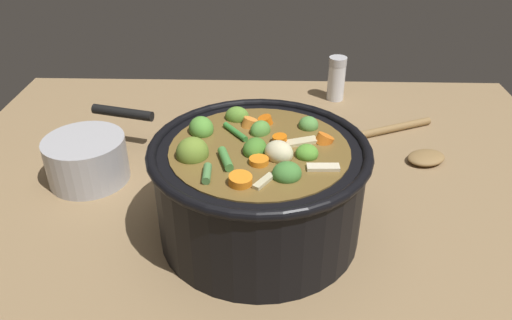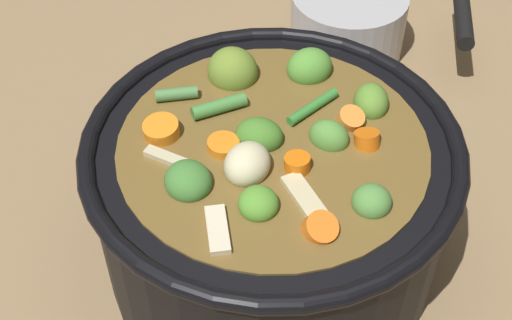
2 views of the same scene
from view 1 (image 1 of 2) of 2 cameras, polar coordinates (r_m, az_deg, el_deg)
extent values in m
plane|color=#8C704C|center=(0.72, 0.37, -8.05)|extent=(1.10, 1.10, 0.00)
cylinder|color=black|center=(0.68, 0.39, -3.68)|extent=(0.28, 0.28, 0.13)
torus|color=black|center=(0.64, 0.41, 1.23)|extent=(0.29, 0.29, 0.01)
cylinder|color=brown|center=(0.67, 0.39, -3.31)|extent=(0.23, 0.23, 0.13)
ellipsoid|color=#569737|center=(0.68, -6.29, 3.61)|extent=(0.04, 0.05, 0.03)
ellipsoid|color=#467F2B|center=(0.63, -0.15, 1.29)|extent=(0.04, 0.04, 0.03)
ellipsoid|color=#5D8D32|center=(0.71, -2.18, 5.02)|extent=(0.04, 0.03, 0.03)
ellipsoid|color=#569831|center=(0.62, 5.86, 0.77)|extent=(0.03, 0.03, 0.02)
ellipsoid|color=#55903B|center=(0.68, 0.73, 3.40)|extent=(0.04, 0.04, 0.03)
ellipsoid|color=#548F41|center=(0.69, 6.02, 4.00)|extent=(0.03, 0.03, 0.02)
ellipsoid|color=#448036|center=(0.58, 3.55, -1.54)|extent=(0.05, 0.05, 0.03)
ellipsoid|color=olive|center=(0.63, -7.30, 0.83)|extent=(0.06, 0.06, 0.04)
cylinder|color=orange|center=(0.66, 7.83, 2.30)|extent=(0.03, 0.03, 0.02)
cylinder|color=orange|center=(0.65, 2.76, 2.16)|extent=(0.03, 0.03, 0.02)
cylinder|color=orange|center=(0.70, 1.11, 4.42)|extent=(0.03, 0.02, 0.02)
cylinder|color=orange|center=(0.69, -0.78, 4.14)|extent=(0.03, 0.03, 0.02)
cylinder|color=orange|center=(0.61, 0.18, -0.24)|extent=(0.03, 0.03, 0.01)
cylinder|color=orange|center=(0.57, -1.81, -2.53)|extent=(0.04, 0.04, 0.02)
ellipsoid|color=beige|center=(0.62, 2.62, 0.86)|extent=(0.05, 0.05, 0.03)
cylinder|color=#378134|center=(0.67, -2.39, 3.26)|extent=(0.04, 0.05, 0.01)
cylinder|color=#47883E|center=(0.61, -3.52, 0.14)|extent=(0.02, 0.04, 0.01)
cylinder|color=#4E8446|center=(0.58, -5.65, -1.53)|extent=(0.01, 0.03, 0.01)
cube|color=beige|center=(0.57, 0.90, -2.47)|extent=(0.03, 0.03, 0.01)
cube|color=beige|center=(0.65, 5.26, 2.09)|extent=(0.04, 0.03, 0.01)
cube|color=beige|center=(0.60, 7.70, -0.85)|extent=(0.04, 0.02, 0.01)
ellipsoid|color=olive|center=(0.91, 18.91, 0.27)|extent=(0.08, 0.07, 0.02)
cylinder|color=olive|center=(0.99, 14.86, 3.41)|extent=(0.18, 0.09, 0.01)
cylinder|color=silver|center=(1.10, 9.17, 8.78)|extent=(0.04, 0.04, 0.08)
cylinder|color=#B7B7BC|center=(1.08, 9.38, 11.10)|extent=(0.04, 0.04, 0.02)
cylinder|color=#ADADB2|center=(0.85, -18.81, 0.06)|extent=(0.13, 0.13, 0.07)
cylinder|color=black|center=(0.93, -15.04, 5.27)|extent=(0.12, 0.05, 0.02)
camera|label=2|loc=(0.62, 44.30, 29.08)|focal=50.10mm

